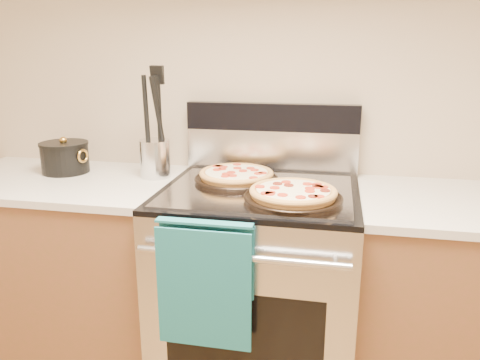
% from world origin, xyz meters
% --- Properties ---
extents(wall_back, '(4.00, 0.00, 4.00)m').
position_xyz_m(wall_back, '(0.00, 2.00, 1.35)').
color(wall_back, tan).
rests_on(wall_back, ground).
extents(range_body, '(0.76, 0.68, 0.90)m').
position_xyz_m(range_body, '(0.00, 1.65, 0.45)').
color(range_body, '#B7B7BC').
rests_on(range_body, ground).
extents(oven_window, '(0.56, 0.01, 0.40)m').
position_xyz_m(oven_window, '(0.00, 1.31, 0.45)').
color(oven_window, black).
rests_on(oven_window, range_body).
extents(cooktop, '(0.76, 0.68, 0.02)m').
position_xyz_m(cooktop, '(0.00, 1.65, 0.91)').
color(cooktop, black).
rests_on(cooktop, range_body).
extents(backsplash_lower, '(0.76, 0.06, 0.18)m').
position_xyz_m(backsplash_lower, '(0.00, 1.96, 1.01)').
color(backsplash_lower, silver).
rests_on(backsplash_lower, cooktop).
extents(backsplash_upper, '(0.76, 0.06, 0.12)m').
position_xyz_m(backsplash_upper, '(0.00, 1.96, 1.16)').
color(backsplash_upper, black).
rests_on(backsplash_upper, backsplash_lower).
extents(oven_handle, '(0.70, 0.03, 0.03)m').
position_xyz_m(oven_handle, '(0.00, 1.27, 0.80)').
color(oven_handle, silver).
rests_on(oven_handle, range_body).
extents(dish_towel, '(0.32, 0.05, 0.42)m').
position_xyz_m(dish_towel, '(-0.12, 1.27, 0.70)').
color(dish_towel, navy).
rests_on(dish_towel, oven_handle).
extents(foil_sheet, '(0.70, 0.55, 0.01)m').
position_xyz_m(foil_sheet, '(0.00, 1.62, 0.92)').
color(foil_sheet, gray).
rests_on(foil_sheet, cooktop).
extents(cabinet_left, '(1.00, 0.62, 0.88)m').
position_xyz_m(cabinet_left, '(-0.88, 1.68, 0.44)').
color(cabinet_left, brown).
rests_on(cabinet_left, ground).
extents(countertop_left, '(1.02, 0.64, 0.03)m').
position_xyz_m(countertop_left, '(-0.88, 1.68, 0.90)').
color(countertop_left, beige).
rests_on(countertop_left, cabinet_left).
extents(pepperoni_pizza_back, '(0.35, 0.35, 0.05)m').
position_xyz_m(pepperoni_pizza_back, '(-0.11, 1.72, 0.95)').
color(pepperoni_pizza_back, '#B06F36').
rests_on(pepperoni_pizza_back, foil_sheet).
extents(pepperoni_pizza_front, '(0.40, 0.40, 0.05)m').
position_xyz_m(pepperoni_pizza_front, '(0.14, 1.51, 0.95)').
color(pepperoni_pizza_front, '#B06F36').
rests_on(pepperoni_pizza_front, foil_sheet).
extents(utensil_crock, '(0.16, 0.16, 0.16)m').
position_xyz_m(utensil_crock, '(-0.48, 1.78, 0.99)').
color(utensil_crock, silver).
rests_on(utensil_crock, countertop_left).
extents(saucepan, '(0.25, 0.25, 0.13)m').
position_xyz_m(saucepan, '(-0.91, 1.77, 0.97)').
color(saucepan, black).
rests_on(saucepan, countertop_left).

